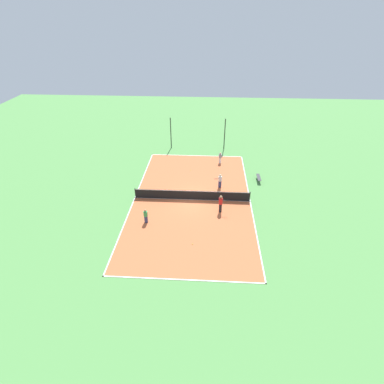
{
  "coord_description": "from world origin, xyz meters",
  "views": [
    {
      "loc": [
        1.47,
        -25.06,
        16.53
      ],
      "look_at": [
        0.0,
        0.0,
        0.9
      ],
      "focal_mm": 28.0,
      "sensor_mm": 36.0,
      "label": 1
    }
  ],
  "objects_px": {
    "player_baseline_gray": "(220,157)",
    "fence_post_back_left": "(171,133)",
    "tennis_ball_far_baseline": "(191,170)",
    "tennis_net": "(192,195)",
    "bench": "(259,178)",
    "player_far_white": "(220,180)",
    "player_far_green": "(146,215)",
    "player_coach_red": "(221,203)",
    "tennis_ball_left_sideline": "(193,244)",
    "fence_post_back_right": "(225,134)"
  },
  "relations": [
    {
      "from": "bench",
      "to": "fence_post_back_left",
      "type": "distance_m",
      "value": 13.82
    },
    {
      "from": "tennis_ball_left_sideline",
      "to": "player_coach_red",
      "type": "bearing_deg",
      "value": 63.61
    },
    {
      "from": "player_far_green",
      "to": "fence_post_back_left",
      "type": "relative_size",
      "value": 0.33
    },
    {
      "from": "player_far_white",
      "to": "tennis_ball_left_sideline",
      "type": "relative_size",
      "value": 22.74
    },
    {
      "from": "fence_post_back_left",
      "to": "fence_post_back_right",
      "type": "bearing_deg",
      "value": 0.0
    },
    {
      "from": "bench",
      "to": "fence_post_back_right",
      "type": "height_order",
      "value": "fence_post_back_right"
    },
    {
      "from": "bench",
      "to": "tennis_net",
      "type": "bearing_deg",
      "value": 120.79
    },
    {
      "from": "player_far_white",
      "to": "tennis_ball_left_sideline",
      "type": "distance_m",
      "value": 9.57
    },
    {
      "from": "bench",
      "to": "player_far_white",
      "type": "xyz_separation_m",
      "value": [
        -4.34,
        -1.69,
        0.51
      ]
    },
    {
      "from": "player_coach_red",
      "to": "tennis_ball_left_sideline",
      "type": "xyz_separation_m",
      "value": [
        -2.34,
        -4.72,
        -0.99
      ]
    },
    {
      "from": "player_far_white",
      "to": "player_coach_red",
      "type": "bearing_deg",
      "value": 50.74
    },
    {
      "from": "tennis_net",
      "to": "player_coach_red",
      "type": "xyz_separation_m",
      "value": [
        2.78,
        -1.93,
        0.48
      ]
    },
    {
      "from": "player_far_green",
      "to": "fence_post_back_right",
      "type": "height_order",
      "value": "fence_post_back_right"
    },
    {
      "from": "player_baseline_gray",
      "to": "player_far_green",
      "type": "distance_m",
      "value": 14.12
    },
    {
      "from": "player_baseline_gray",
      "to": "fence_post_back_left",
      "type": "height_order",
      "value": "fence_post_back_left"
    },
    {
      "from": "player_coach_red",
      "to": "fence_post_back_left",
      "type": "height_order",
      "value": "fence_post_back_left"
    },
    {
      "from": "player_far_white",
      "to": "tennis_ball_left_sideline",
      "type": "height_order",
      "value": "player_far_white"
    },
    {
      "from": "player_far_white",
      "to": "fence_post_back_right",
      "type": "distance_m",
      "value": 10.32
    },
    {
      "from": "player_baseline_gray",
      "to": "fence_post_back_left",
      "type": "bearing_deg",
      "value": -99.84
    },
    {
      "from": "tennis_net",
      "to": "fence_post_back_right",
      "type": "xyz_separation_m",
      "value": [
        3.58,
        12.79,
        1.53
      ]
    },
    {
      "from": "player_coach_red",
      "to": "player_far_green",
      "type": "bearing_deg",
      "value": -153.09
    },
    {
      "from": "bench",
      "to": "player_coach_red",
      "type": "xyz_separation_m",
      "value": [
        -4.37,
        -6.2,
        0.66
      ]
    },
    {
      "from": "player_far_green",
      "to": "fence_post_back_left",
      "type": "height_order",
      "value": "fence_post_back_left"
    },
    {
      "from": "bench",
      "to": "player_baseline_gray",
      "type": "height_order",
      "value": "player_baseline_gray"
    },
    {
      "from": "tennis_net",
      "to": "player_coach_red",
      "type": "distance_m",
      "value": 3.42
    },
    {
      "from": "tennis_ball_left_sideline",
      "to": "player_far_green",
      "type": "bearing_deg",
      "value": 147.97
    },
    {
      "from": "tennis_net",
      "to": "player_far_green",
      "type": "distance_m",
      "value": 5.55
    },
    {
      "from": "player_far_green",
      "to": "tennis_ball_far_baseline",
      "type": "xyz_separation_m",
      "value": [
        3.35,
        10.15,
        -0.73
      ]
    },
    {
      "from": "player_far_white",
      "to": "player_baseline_gray",
      "type": "xyz_separation_m",
      "value": [
        0.15,
        5.82,
        -0.09
      ]
    },
    {
      "from": "player_far_white",
      "to": "fence_post_back_left",
      "type": "distance_m",
      "value": 12.12
    },
    {
      "from": "bench",
      "to": "player_coach_red",
      "type": "relative_size",
      "value": 0.91
    },
    {
      "from": "tennis_ball_left_sideline",
      "to": "fence_post_back_right",
      "type": "height_order",
      "value": "fence_post_back_right"
    },
    {
      "from": "tennis_net",
      "to": "player_far_white",
      "type": "relative_size",
      "value": 7.44
    },
    {
      "from": "player_baseline_gray",
      "to": "tennis_ball_left_sideline",
      "type": "distance_m",
      "value": 15.28
    },
    {
      "from": "tennis_ball_far_baseline",
      "to": "fence_post_back_left",
      "type": "height_order",
      "value": "fence_post_back_left"
    },
    {
      "from": "tennis_net",
      "to": "fence_post_back_left",
      "type": "relative_size",
      "value": 2.74
    },
    {
      "from": "player_coach_red",
      "to": "player_baseline_gray",
      "type": "relative_size",
      "value": 1.26
    },
    {
      "from": "tennis_ball_left_sideline",
      "to": "fence_post_back_left",
      "type": "bearing_deg",
      "value": 101.69
    },
    {
      "from": "player_far_white",
      "to": "player_baseline_gray",
      "type": "distance_m",
      "value": 5.83
    },
    {
      "from": "player_far_white",
      "to": "tennis_ball_far_baseline",
      "type": "bearing_deg",
      "value": -86.06
    },
    {
      "from": "tennis_net",
      "to": "player_baseline_gray",
      "type": "bearing_deg",
      "value": 70.53
    },
    {
      "from": "tennis_ball_far_baseline",
      "to": "fence_post_back_left",
      "type": "bearing_deg",
      "value": 114.79
    },
    {
      "from": "player_far_white",
      "to": "fence_post_back_right",
      "type": "xyz_separation_m",
      "value": [
        0.77,
        10.22,
        1.2
      ]
    },
    {
      "from": "bench",
      "to": "player_coach_red",
      "type": "height_order",
      "value": "player_coach_red"
    },
    {
      "from": "tennis_net",
      "to": "player_coach_red",
      "type": "bearing_deg",
      "value": -34.79
    },
    {
      "from": "player_far_white",
      "to": "player_far_green",
      "type": "bearing_deg",
      "value": 5.35
    },
    {
      "from": "tennis_ball_left_sideline",
      "to": "fence_post_back_left",
      "type": "height_order",
      "value": "fence_post_back_left"
    },
    {
      "from": "fence_post_back_left",
      "to": "player_far_white",
      "type": "bearing_deg",
      "value": -57.94
    },
    {
      "from": "player_coach_red",
      "to": "tennis_ball_far_baseline",
      "type": "relative_size",
      "value": 26.12
    },
    {
      "from": "player_baseline_gray",
      "to": "fence_post_back_left",
      "type": "xyz_separation_m",
      "value": [
        -6.55,
        4.39,
        1.29
      ]
    }
  ]
}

